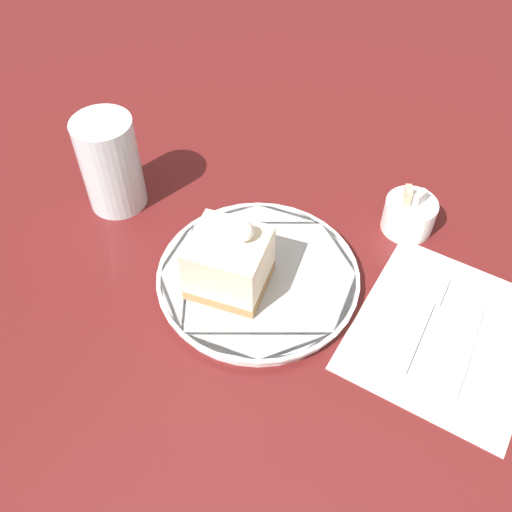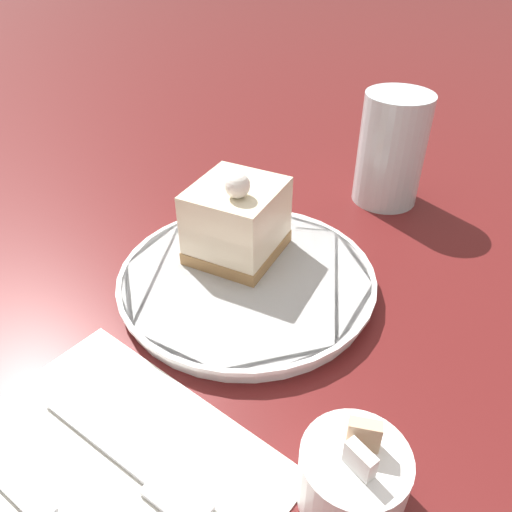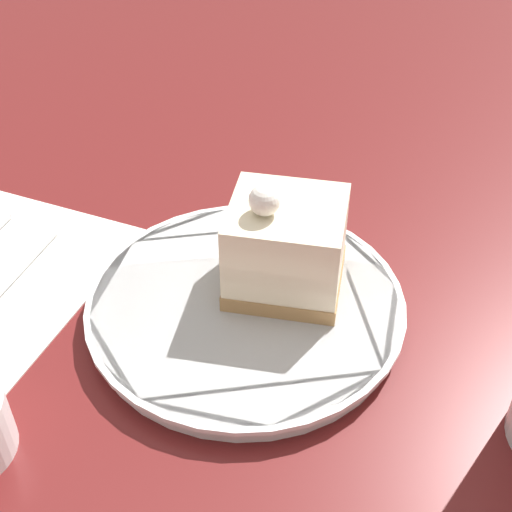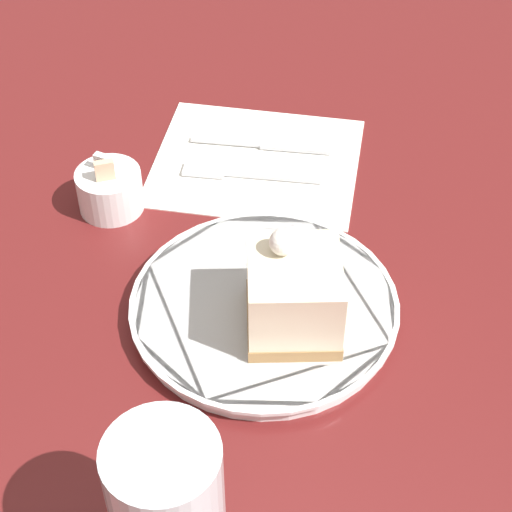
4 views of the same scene
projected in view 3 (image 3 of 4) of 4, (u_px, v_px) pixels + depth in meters
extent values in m
plane|color=#5B1919|center=(214.00, 291.00, 0.59)|extent=(4.00, 4.00, 0.00)
cylinder|color=white|center=(246.00, 308.00, 0.57)|extent=(0.24, 0.24, 0.02)
cylinder|color=white|center=(245.00, 301.00, 0.56)|extent=(0.25, 0.25, 0.00)
cube|color=#9E7547|center=(285.00, 277.00, 0.57)|extent=(0.09, 0.09, 0.01)
cube|color=beige|center=(286.00, 240.00, 0.55)|extent=(0.09, 0.09, 0.06)
sphere|color=white|center=(265.00, 200.00, 0.51)|extent=(0.02, 0.02, 0.02)
cube|color=silver|center=(19.00, 267.00, 0.61)|extent=(0.02, 0.11, 0.00)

